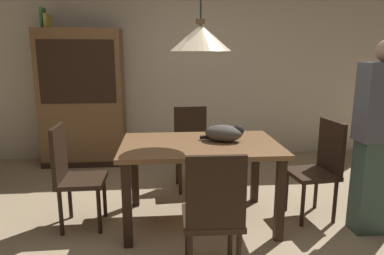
# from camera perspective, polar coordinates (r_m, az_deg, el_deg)

# --- Properties ---
(ground) EXTENTS (10.00, 10.00, 0.00)m
(ground) POSITION_cam_1_polar(r_m,az_deg,el_deg) (2.95, 0.35, -19.21)
(ground) COLOR tan
(back_wall) EXTENTS (6.40, 0.10, 2.90)m
(back_wall) POSITION_cam_1_polar(r_m,az_deg,el_deg) (5.16, -2.25, 11.21)
(back_wall) COLOR beige
(back_wall) RESTS_ON ground
(dining_table) EXTENTS (1.40, 0.90, 0.75)m
(dining_table) POSITION_cam_1_polar(r_m,az_deg,el_deg) (3.12, 1.32, -4.38)
(dining_table) COLOR brown
(dining_table) RESTS_ON ground
(chair_near_front) EXTENTS (0.41, 0.41, 0.93)m
(chair_near_front) POSITION_cam_1_polar(r_m,az_deg,el_deg) (2.35, 3.56, -13.70)
(chair_near_front) COLOR black
(chair_near_front) RESTS_ON ground
(chair_right_side) EXTENTS (0.44, 0.44, 0.93)m
(chair_right_side) POSITION_cam_1_polar(r_m,az_deg,el_deg) (3.47, 20.28, -5.81)
(chair_right_side) COLOR black
(chair_right_side) RESTS_ON ground
(chair_left_side) EXTENTS (0.41, 0.41, 0.93)m
(chair_left_side) POSITION_cam_1_polar(r_m,az_deg,el_deg) (3.24, -19.08, -6.94)
(chair_left_side) COLOR black
(chair_left_side) RESTS_ON ground
(chair_far_back) EXTENTS (0.43, 0.43, 0.93)m
(chair_far_back) POSITION_cam_1_polar(r_m,az_deg,el_deg) (3.99, -0.08, -2.69)
(chair_far_back) COLOR black
(chair_far_back) RESTS_ON ground
(cat_sleeping) EXTENTS (0.41, 0.33, 0.16)m
(cat_sleeping) POSITION_cam_1_polar(r_m,az_deg,el_deg) (3.15, 5.41, -0.89)
(cat_sleeping) COLOR #4C4742
(cat_sleeping) RESTS_ON dining_table
(pendant_lamp) EXTENTS (0.52, 0.52, 1.30)m
(pendant_lamp) POSITION_cam_1_polar(r_m,az_deg,el_deg) (2.99, 1.42, 14.60)
(pendant_lamp) COLOR beige
(hutch_bookcase) EXTENTS (1.12, 0.45, 1.85)m
(hutch_bookcase) POSITION_cam_1_polar(r_m,az_deg,el_deg) (5.00, -17.51, 4.18)
(hutch_bookcase) COLOR brown
(hutch_bookcase) RESTS_ON ground
(book_green_slim) EXTENTS (0.03, 0.20, 0.26)m
(book_green_slim) POSITION_cam_1_polar(r_m,az_deg,el_deg) (5.09, -23.31, 16.23)
(book_green_slim) COLOR #427A4C
(book_green_slim) RESTS_ON hutch_bookcase
(book_yellow_short) EXTENTS (0.04, 0.20, 0.18)m
(book_yellow_short) POSITION_cam_1_polar(r_m,az_deg,el_deg) (5.07, -22.70, 15.84)
(book_yellow_short) COLOR gold
(book_yellow_short) RESTS_ON hutch_bookcase
(person_standing) EXTENTS (0.36, 0.22, 1.65)m
(person_standing) POSITION_cam_1_polar(r_m,az_deg,el_deg) (3.29, 28.24, -1.71)
(person_standing) COLOR #3D564C
(person_standing) RESTS_ON ground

